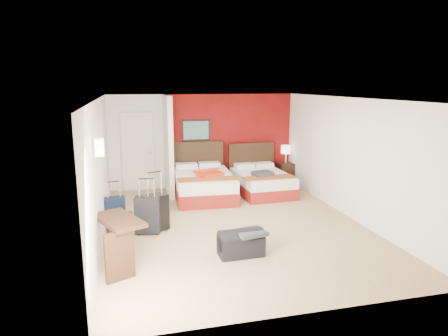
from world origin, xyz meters
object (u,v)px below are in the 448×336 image
object	(u,v)px
suitcase_navy	(115,212)
suitcase_charcoal	(148,216)
suitcase_black	(156,213)
table_lamp	(286,154)
nightstand	(285,173)
red_suitcase_open	(208,173)
bed_right	(262,183)
duffel_bag	(241,245)
desk	(120,243)
bed_left	(204,186)

from	to	relation	value
suitcase_navy	suitcase_charcoal	bearing A→B (deg)	-50.21
suitcase_black	suitcase_navy	world-z (taller)	suitcase_black
table_lamp	suitcase_charcoal	world-z (taller)	table_lamp
nightstand	suitcase_charcoal	world-z (taller)	suitcase_charcoal
red_suitcase_open	suitcase_navy	xyz separation A→B (m)	(-2.19, -1.44, -0.37)
suitcase_black	suitcase_navy	bearing A→B (deg)	128.40
bed_right	duffel_bag	distance (m)	3.84
bed_right	table_lamp	xyz separation A→B (m)	(0.98, 0.84, 0.57)
suitcase_navy	suitcase_black	bearing A→B (deg)	-38.55
red_suitcase_open	suitcase_black	bearing A→B (deg)	-149.94
desk	table_lamp	bearing A→B (deg)	19.76
nightstand	duffel_bag	size ratio (longest dim) A/B	0.80
suitcase_navy	table_lamp	bearing A→B (deg)	20.95
bed_right	desk	size ratio (longest dim) A/B	1.84
nightstand	desk	world-z (taller)	desk
duffel_bag	suitcase_black	bearing A→B (deg)	129.31
red_suitcase_open	suitcase_navy	size ratio (longest dim) A/B	1.44
bed_left	duffel_bag	world-z (taller)	bed_left
suitcase_black	suitcase_charcoal	xyz separation A→B (m)	(-0.15, -0.11, -0.00)
bed_right	duffel_bag	bearing A→B (deg)	-116.36
bed_left	duffel_bag	xyz separation A→B (m)	(-0.05, -3.49, -0.11)
duffel_bag	bed_right	bearing A→B (deg)	64.05
desk	suitcase_navy	bearing A→B (deg)	69.26
suitcase_navy	duffel_bag	bearing A→B (deg)	-50.15
red_suitcase_open	nightstand	distance (m)	2.61
bed_right	red_suitcase_open	world-z (taller)	red_suitcase_open
table_lamp	suitcase_charcoal	bearing A→B (deg)	-143.30
bed_left	red_suitcase_open	world-z (taller)	red_suitcase_open
nightstand	table_lamp	size ratio (longest dim) A/B	1.18
bed_left	suitcase_charcoal	distance (m)	2.59
suitcase_black	duffel_bag	world-z (taller)	suitcase_black
bed_right	nightstand	bearing A→B (deg)	38.47
nightstand	suitcase_charcoal	xyz separation A→B (m)	(-3.99, -2.97, 0.05)
suitcase_charcoal	suitcase_navy	world-z (taller)	suitcase_charcoal
bed_left	suitcase_navy	distance (m)	2.60
red_suitcase_open	bed_right	bearing A→B (deg)	-19.09
suitcase_black	suitcase_charcoal	world-z (taller)	suitcase_black
bed_right	suitcase_charcoal	bearing A→B (deg)	-146.71
bed_left	bed_right	world-z (taller)	bed_left
suitcase_charcoal	nightstand	bearing A→B (deg)	49.55
suitcase_navy	duffel_bag	size ratio (longest dim) A/B	0.75
bed_left	suitcase_charcoal	xyz separation A→B (m)	(-1.48, -2.13, 0.04)
red_suitcase_open	desk	size ratio (longest dim) A/B	0.81
nightstand	suitcase_navy	bearing A→B (deg)	-154.49
suitcase_black	bed_right	bearing A→B (deg)	15.86
suitcase_navy	desk	xyz separation A→B (m)	(0.12, -1.96, 0.13)
bed_right	desk	bearing A→B (deg)	-137.00
bed_right	nightstand	distance (m)	1.29
suitcase_navy	duffel_bag	xyz separation A→B (m)	(2.04, -1.95, -0.09)
table_lamp	red_suitcase_open	bearing A→B (deg)	-158.58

